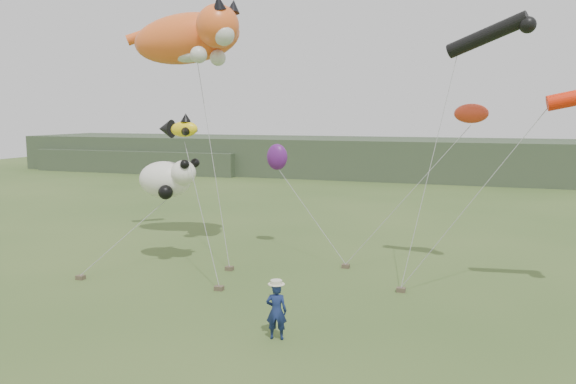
% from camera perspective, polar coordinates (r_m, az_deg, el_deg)
% --- Properties ---
extents(ground, '(120.00, 120.00, 0.00)m').
position_cam_1_polar(ground, '(18.03, -4.82, -13.68)').
color(ground, '#385123').
rests_on(ground, ground).
extents(headland, '(90.00, 13.00, 4.00)m').
position_cam_1_polar(headland, '(61.04, 9.25, 3.40)').
color(headland, '#2D3D28').
rests_on(headland, ground).
extents(festival_attendant, '(0.69, 0.52, 1.71)m').
position_cam_1_polar(festival_attendant, '(16.95, -1.19, -12.01)').
color(festival_attendant, navy).
rests_on(festival_attendant, ground).
extents(sandbag_anchors, '(12.83, 5.34, 0.17)m').
position_cam_1_polar(sandbag_anchors, '(22.97, -3.42, -8.65)').
color(sandbag_anchors, brown).
rests_on(sandbag_anchors, ground).
extents(cat_kite, '(6.87, 3.83, 3.05)m').
position_cam_1_polar(cat_kite, '(27.53, -9.62, 15.29)').
color(cat_kite, orange).
rests_on(cat_kite, ground).
extents(fish_kite, '(1.99, 1.37, 1.05)m').
position_cam_1_polar(fish_kite, '(24.17, -11.18, 6.36)').
color(fish_kite, yellow).
rests_on(fish_kite, ground).
extents(tube_kites, '(6.67, 3.10, 3.66)m').
position_cam_1_polar(tube_kites, '(22.54, 24.34, 12.18)').
color(tube_kites, black).
rests_on(tube_kites, ground).
extents(panda_kite, '(2.84, 1.84, 1.77)m').
position_cam_1_polar(panda_kite, '(25.11, -12.13, 1.32)').
color(panda_kite, white).
rests_on(panda_kite, ground).
extents(misc_kites, '(10.13, 1.69, 3.14)m').
position_cam_1_polar(misc_kites, '(25.64, 7.97, 5.56)').
color(misc_kites, red).
rests_on(misc_kites, ground).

